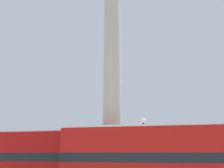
{
  "coord_description": "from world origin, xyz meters",
  "views": [
    {
      "loc": [
        4.93,
        -18.36,
        2.77
      ],
      "look_at": [
        0.0,
        0.0,
        8.8
      ],
      "focal_mm": 35.0,
      "sensor_mm": 36.0,
      "label": 1
    }
  ],
  "objects": [
    {
      "name": "bus_a",
      "position": [
        3.54,
        -3.98,
        2.44
      ],
      "size": [
        11.15,
        3.39,
        4.43
      ],
      "rotation": [
        0.0,
        0.0,
        0.07
      ],
      "color": "#B7140F",
      "rests_on": "ground_plane"
    },
    {
      "name": "monument_column",
      "position": [
        0.0,
        0.0,
        8.58
      ],
      "size": [
        4.67,
        4.67,
        25.01
      ],
      "color": "#ADA593",
      "rests_on": "ground_plane"
    },
    {
      "name": "street_lamp",
      "position": [
        2.9,
        -1.52,
        2.87
      ],
      "size": [
        0.4,
        0.4,
        5.33
      ],
      "color": "black",
      "rests_on": "ground_plane"
    },
    {
      "name": "bus_c",
      "position": [
        -7.14,
        -3.94,
        2.39
      ],
      "size": [
        11.11,
        3.27,
        4.32
      ],
      "rotation": [
        0.0,
        0.0,
        0.06
      ],
      "color": "#A80F0C",
      "rests_on": "ground_plane"
    }
  ]
}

